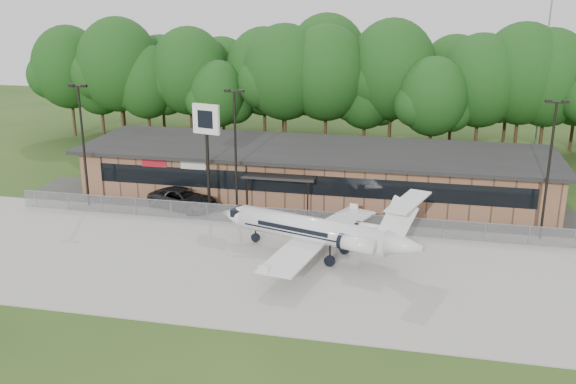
% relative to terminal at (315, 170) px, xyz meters
% --- Properties ---
extents(ground, '(160.00, 160.00, 0.00)m').
position_rel_terminal_xyz_m(ground, '(0.00, -23.94, -2.18)').
color(ground, '#234217').
rests_on(ground, ground).
extents(apron, '(64.00, 18.00, 0.08)m').
position_rel_terminal_xyz_m(apron, '(0.00, -15.94, -2.14)').
color(apron, '#9E9B93').
rests_on(apron, ground).
extents(parking_lot, '(50.00, 9.00, 0.06)m').
position_rel_terminal_xyz_m(parking_lot, '(0.00, -4.44, -2.15)').
color(parking_lot, '#383835').
rests_on(parking_lot, ground).
extents(terminal, '(41.00, 11.65, 4.30)m').
position_rel_terminal_xyz_m(terminal, '(0.00, 0.00, 0.00)').
color(terminal, '#8C5C46').
rests_on(terminal, ground).
extents(fence, '(46.00, 0.04, 1.52)m').
position_rel_terminal_xyz_m(fence, '(0.00, -8.94, -1.40)').
color(fence, gray).
rests_on(fence, ground).
extents(treeline, '(72.00, 12.00, 15.00)m').
position_rel_terminal_xyz_m(treeline, '(0.00, 18.06, 5.32)').
color(treeline, '#123611').
rests_on(treeline, ground).
extents(radio_mast, '(0.20, 0.20, 25.00)m').
position_rel_terminal_xyz_m(radio_mast, '(22.00, 24.06, 10.32)').
color(radio_mast, gray).
rests_on(radio_mast, ground).
extents(light_pole_left, '(1.55, 0.30, 10.23)m').
position_rel_terminal_xyz_m(light_pole_left, '(-18.00, -7.44, 3.80)').
color(light_pole_left, black).
rests_on(light_pole_left, ground).
extents(light_pole_mid, '(1.55, 0.30, 10.23)m').
position_rel_terminal_xyz_m(light_pole_mid, '(-5.00, -7.44, 3.80)').
color(light_pole_mid, black).
rests_on(light_pole_mid, ground).
extents(light_pole_right, '(1.55, 0.30, 10.23)m').
position_rel_terminal_xyz_m(light_pole_right, '(18.00, -7.44, 3.80)').
color(light_pole_right, black).
rests_on(light_pole_right, ground).
extents(business_jet, '(15.18, 13.62, 5.15)m').
position_rel_terminal_xyz_m(business_jet, '(2.79, -14.09, -0.33)').
color(business_jet, white).
rests_on(business_jet, ground).
extents(suv, '(6.67, 4.65, 1.69)m').
position_rel_terminal_xyz_m(suv, '(-9.93, -6.42, -1.33)').
color(suv, '#28282B').
rests_on(suv, ground).
extents(pole_sign, '(2.34, 0.85, 8.97)m').
position_rel_terminal_xyz_m(pole_sign, '(-7.42, -7.14, 4.69)').
color(pole_sign, black).
rests_on(pole_sign, ground).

